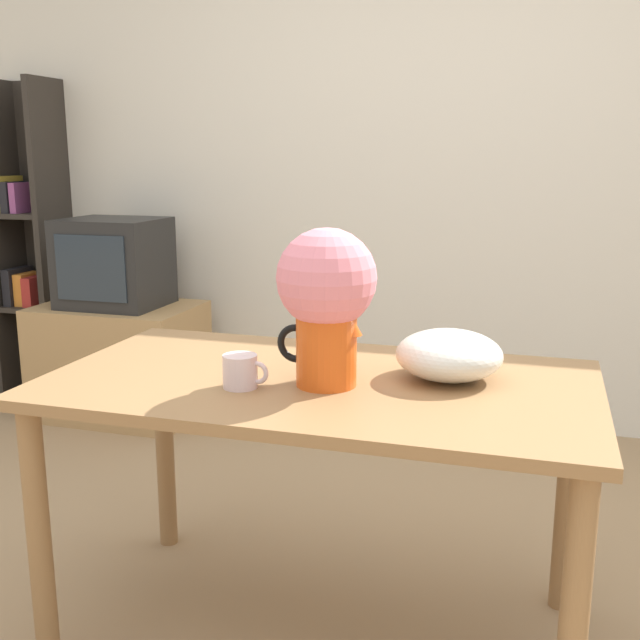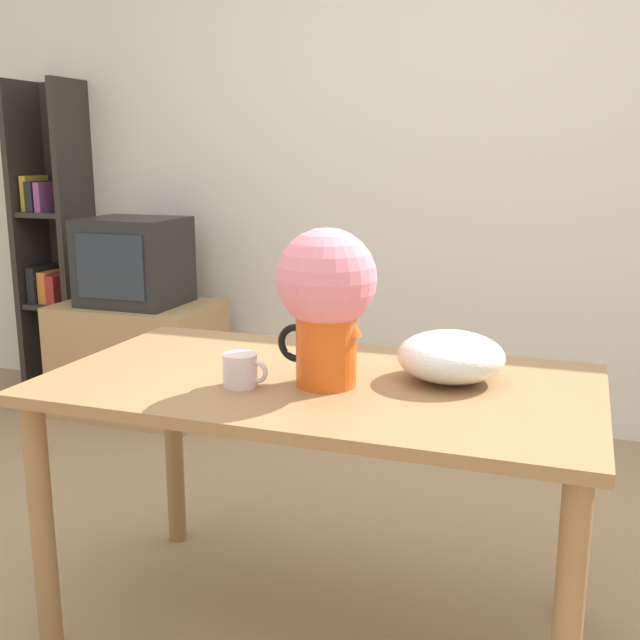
# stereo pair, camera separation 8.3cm
# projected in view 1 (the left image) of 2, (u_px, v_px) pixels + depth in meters

# --- Properties ---
(wall_back) EXTENTS (8.00, 0.05, 2.60)m
(wall_back) POSITION_uv_depth(u_px,v_px,m) (435.00, 156.00, 3.55)
(wall_back) COLOR silver
(wall_back) RESTS_ON ground_plane
(table) EXTENTS (1.40, 0.78, 0.74)m
(table) POSITION_uv_depth(u_px,v_px,m) (319.00, 416.00, 1.95)
(table) COLOR olive
(table) RESTS_ON ground_plane
(flower_vase) EXTENTS (0.25, 0.25, 0.39)m
(flower_vase) POSITION_uv_depth(u_px,v_px,m) (326.00, 295.00, 1.83)
(flower_vase) COLOR #E05619
(flower_vase) RESTS_ON table
(coffee_mug) EXTENTS (0.12, 0.09, 0.08)m
(coffee_mug) POSITION_uv_depth(u_px,v_px,m) (241.00, 371.00, 1.84)
(coffee_mug) COLOR silver
(coffee_mug) RESTS_ON table
(white_bowl) EXTENTS (0.27, 0.27, 0.13)m
(white_bowl) POSITION_uv_depth(u_px,v_px,m) (449.00, 355.00, 1.91)
(white_bowl) COLOR silver
(white_bowl) RESTS_ON table
(tv_stand) EXTENTS (0.78, 0.53, 0.57)m
(tv_stand) POSITION_uv_depth(u_px,v_px,m) (120.00, 360.00, 3.80)
(tv_stand) COLOR tan
(tv_stand) RESTS_ON ground_plane
(tv_set) EXTENTS (0.48, 0.41, 0.43)m
(tv_set) POSITION_uv_depth(u_px,v_px,m) (114.00, 263.00, 3.69)
(tv_set) COLOR black
(tv_set) RESTS_ON tv_stand
(bookshelf) EXTENTS (0.36, 0.31, 1.70)m
(bookshelf) POSITION_uv_depth(u_px,v_px,m) (31.00, 242.00, 4.12)
(bookshelf) COLOR #2D2823
(bookshelf) RESTS_ON ground_plane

